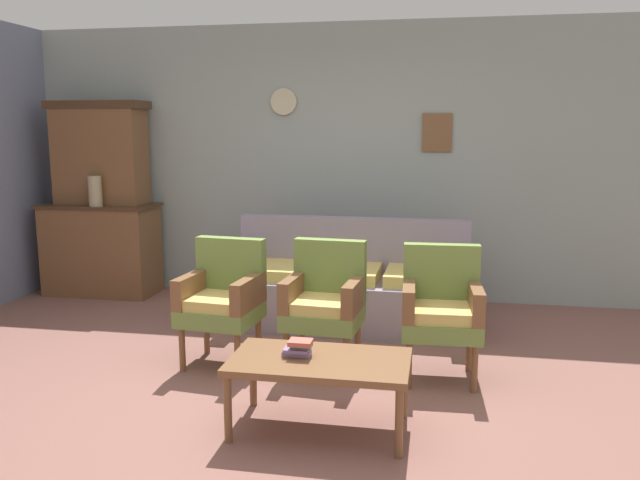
# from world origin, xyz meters

# --- Properties ---
(ground_plane) EXTENTS (7.68, 7.68, 0.00)m
(ground_plane) POSITION_xyz_m (0.00, 0.00, 0.00)
(ground_plane) COLOR #84564C
(wall_back_with_decor) EXTENTS (6.40, 0.09, 2.70)m
(wall_back_with_decor) POSITION_xyz_m (0.00, 2.63, 1.35)
(wall_back_with_decor) COLOR #939E99
(wall_back_with_decor) RESTS_ON ground
(side_cabinet) EXTENTS (1.16, 0.55, 0.93)m
(side_cabinet) POSITION_xyz_m (-2.46, 2.25, 0.47)
(side_cabinet) COLOR brown
(side_cabinet) RESTS_ON ground
(cabinet_upper_hutch) EXTENTS (0.99, 0.38, 1.03)m
(cabinet_upper_hutch) POSITION_xyz_m (-2.46, 2.33, 1.45)
(cabinet_upper_hutch) COLOR brown
(cabinet_upper_hutch) RESTS_ON side_cabinet
(vase_on_cabinet) EXTENTS (0.13, 0.13, 0.30)m
(vase_on_cabinet) POSITION_xyz_m (-2.39, 2.08, 1.08)
(vase_on_cabinet) COLOR tan
(vase_on_cabinet) RESTS_ON side_cabinet
(floral_couch) EXTENTS (2.07, 0.83, 0.90)m
(floral_couch) POSITION_xyz_m (0.18, 1.65, 0.32)
(floral_couch) COLOR gray
(floral_couch) RESTS_ON ground
(armchair_row_middle) EXTENTS (0.57, 0.54, 0.90)m
(armchair_row_middle) POSITION_xyz_m (-0.57, 0.55, 0.50)
(armchair_row_middle) COLOR olive
(armchair_row_middle) RESTS_ON ground
(armchair_near_cabinet) EXTENTS (0.56, 0.53, 0.90)m
(armchair_near_cabinet) POSITION_xyz_m (0.16, 0.60, 0.50)
(armchair_near_cabinet) COLOR olive
(armchair_near_cabinet) RESTS_ON ground
(armchair_by_doorway) EXTENTS (0.54, 0.51, 0.90)m
(armchair_by_doorway) POSITION_xyz_m (0.97, 0.56, 0.50)
(armchair_by_doorway) COLOR olive
(armchair_by_doorway) RESTS_ON ground
(coffee_table) EXTENTS (1.00, 0.56, 0.42)m
(coffee_table) POSITION_xyz_m (0.31, -0.36, 0.38)
(coffee_table) COLOR brown
(coffee_table) RESTS_ON ground
(book_stack_on_table) EXTENTS (0.17, 0.12, 0.10)m
(book_stack_on_table) POSITION_xyz_m (0.18, -0.34, 0.47)
(book_stack_on_table) COLOR #9478A5
(book_stack_on_table) RESTS_ON coffee_table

